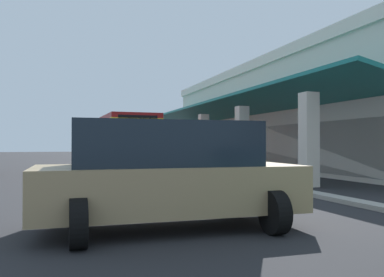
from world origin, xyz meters
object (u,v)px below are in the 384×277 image
at_px(transit_bus, 119,139).
at_px(pedestrian, 140,160).
at_px(potted_palm, 173,155).
at_px(parked_suv_tan, 168,174).

xyz_separation_m(transit_bus, pedestrian, (9.73, -0.54, -0.91)).
height_order(transit_bus, pedestrian, transit_bus).
xyz_separation_m(pedestrian, potted_palm, (-15.06, 5.52, -0.23)).
distance_m(transit_bus, parked_suv_tan, 17.50).
xyz_separation_m(parked_suv_tan, potted_palm, (-22.74, 6.49, -0.31)).
bearing_deg(potted_palm, pedestrian, -20.14).
bearing_deg(potted_palm, transit_bus, -43.08).
distance_m(transit_bus, potted_palm, 7.38).
relative_size(transit_bus, pedestrian, 6.73).
bearing_deg(parked_suv_tan, potted_palm, 164.07).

